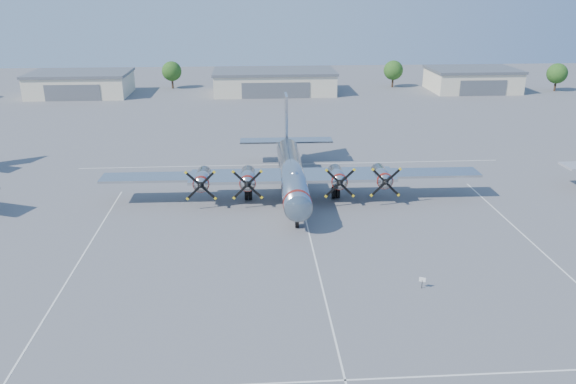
{
  "coord_description": "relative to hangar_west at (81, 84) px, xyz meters",
  "views": [
    {
      "loc": [
        -5.72,
        -51.64,
        24.11
      ],
      "look_at": [
        -1.93,
        4.91,
        3.2
      ],
      "focal_mm": 35.0,
      "sensor_mm": 36.0,
      "label": 1
    }
  ],
  "objects": [
    {
      "name": "tree_west",
      "position": [
        20.0,
        8.04,
        1.51
      ],
      "size": [
        4.8,
        4.8,
        6.64
      ],
      "color": "#382619",
      "rests_on": "ground"
    },
    {
      "name": "hangar_center",
      "position": [
        45.0,
        -0.0,
        -0.0
      ],
      "size": [
        28.6,
        14.6,
        5.4
      ],
      "color": "beige",
      "rests_on": "ground"
    },
    {
      "name": "parking_lines",
      "position": [
        45.0,
        -83.71,
        -2.71
      ],
      "size": [
        60.0,
        50.08,
        0.01
      ],
      "color": "silver",
      "rests_on": "ground"
    },
    {
      "name": "hangar_east",
      "position": [
        93.0,
        0.0,
        0.0
      ],
      "size": [
        20.6,
        14.6,
        5.4
      ],
      "color": "beige",
      "rests_on": "ground"
    },
    {
      "name": "tree_far_east",
      "position": [
        113.0,
        -1.96,
        1.51
      ],
      "size": [
        4.8,
        4.8,
        6.64
      ],
      "color": "#382619",
      "rests_on": "ground"
    },
    {
      "name": "hangar_west",
      "position": [
        0.0,
        0.0,
        0.0
      ],
      "size": [
        22.6,
        14.6,
        5.4
      ],
      "color": "beige",
      "rests_on": "ground"
    },
    {
      "name": "ground",
      "position": [
        45.0,
        -81.96,
        -2.71
      ],
      "size": [
        260.0,
        260.0,
        0.0
      ],
      "primitive_type": "plane",
      "color": "#59595C",
      "rests_on": "ground"
    },
    {
      "name": "info_placard",
      "position": [
        53.39,
        -92.71,
        -1.99
      ],
      "size": [
        0.51,
        0.25,
        1.03
      ],
      "rotation": [
        0.0,
        0.0,
        -0.42
      ],
      "color": "black",
      "rests_on": "ground"
    },
    {
      "name": "tree_east",
      "position": [
        75.0,
        6.04,
        1.51
      ],
      "size": [
        4.8,
        4.8,
        6.64
      ],
      "color": "#382619",
      "rests_on": "ground"
    },
    {
      "name": "main_bomber_b29",
      "position": [
        44.03,
        -68.81,
        -2.71
      ],
      "size": [
        45.01,
        31.15,
        9.85
      ],
      "primitive_type": null,
      "rotation": [
        0.0,
        0.0,
        -0.02
      ],
      "color": "silver",
      "rests_on": "ground"
    }
  ]
}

